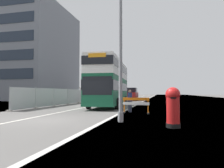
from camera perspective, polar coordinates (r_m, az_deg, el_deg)
name	(u,v)px	position (r m, az deg, el deg)	size (l,w,h in m)	color
ground	(56,121)	(11.53, -15.35, -9.90)	(140.00, 280.00, 0.10)	#565451
double_decker_bus	(110,83)	(21.56, -0.65, 0.37)	(3.36, 11.31, 4.72)	#145638
lamppost_foreground	(120,49)	(10.60, 2.37, 9.59)	(0.29, 0.70, 7.81)	gray
red_pillar_postbox	(173,105)	(9.08, 16.58, -5.71)	(0.61, 0.61, 1.70)	black
roadworks_barrier	(136,103)	(14.61, 6.66, -5.35)	(1.89, 0.57, 1.12)	orange
construction_site_fence	(61,97)	(24.94, -13.95, -3.55)	(0.44, 17.20, 1.96)	#A8AAAD
car_oncoming_near	(132,95)	(37.03, 5.51, -2.98)	(2.09, 4.39, 2.32)	maroon
car_receding_mid	(120,95)	(46.46, 2.28, -3.01)	(2.00, 4.07, 2.06)	gray
bare_tree_far_verge_near	(84,91)	(56.43, -7.90, -1.91)	(2.53, 2.58, 3.92)	#4C3D2D
bare_tree_far_verge_mid	(103,91)	(57.14, -2.64, -1.99)	(2.87, 2.10, 4.05)	#4C3D2D
pedestrian_at_kerb	(130,101)	(15.64, 4.98, -4.67)	(0.34, 0.34, 1.69)	#2D3342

